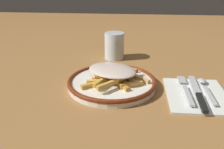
{
  "coord_description": "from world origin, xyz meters",
  "views": [
    {
      "loc": [
        0.06,
        -0.62,
        0.3
      ],
      "look_at": [
        0.0,
        0.0,
        0.04
      ],
      "focal_mm": 38.78,
      "sensor_mm": 36.0,
      "label": 1
    }
  ],
  "objects": [
    {
      "name": "plate",
      "position": [
        0.0,
        0.0,
        0.01
      ],
      "size": [
        0.25,
        0.25,
        0.02
      ],
      "color": "white",
      "rests_on": "ground_plane"
    },
    {
      "name": "spoon",
      "position": [
        0.26,
        0.0,
        0.01
      ],
      "size": [
        0.02,
        0.15,
        0.01
      ],
      "color": "silver",
      "rests_on": "napkin"
    },
    {
      "name": "water_glass",
      "position": [
        -0.01,
        0.25,
        0.05
      ],
      "size": [
        0.07,
        0.07,
        0.1
      ],
      "primitive_type": "cylinder",
      "color": "silver",
      "rests_on": "ground_plane"
    },
    {
      "name": "fries_heap",
      "position": [
        0.0,
        0.0,
        0.04
      ],
      "size": [
        0.2,
        0.18,
        0.04
      ],
      "color": "#F6C755",
      "rests_on": "plate"
    },
    {
      "name": "napkin",
      "position": [
        0.23,
        -0.03,
        0.0
      ],
      "size": [
        0.16,
        0.2,
        0.01
      ],
      "primitive_type": "cube",
      "rotation": [
        0.0,
        0.0,
        -0.0
      ],
      "color": "silver",
      "rests_on": "ground_plane"
    },
    {
      "name": "fork",
      "position": [
        0.2,
        -0.02,
        0.01
      ],
      "size": [
        0.02,
        0.18,
        0.01
      ],
      "color": "silver",
      "rests_on": "napkin"
    },
    {
      "name": "ground_plane",
      "position": [
        0.0,
        0.0,
        0.0
      ],
      "size": [
        2.6,
        2.6,
        0.0
      ],
      "primitive_type": "plane",
      "color": "#9C6A38"
    },
    {
      "name": "knife",
      "position": [
        0.23,
        -0.05,
        0.01
      ],
      "size": [
        0.03,
        0.21,
        0.01
      ],
      "color": "black",
      "rests_on": "napkin"
    }
  ]
}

